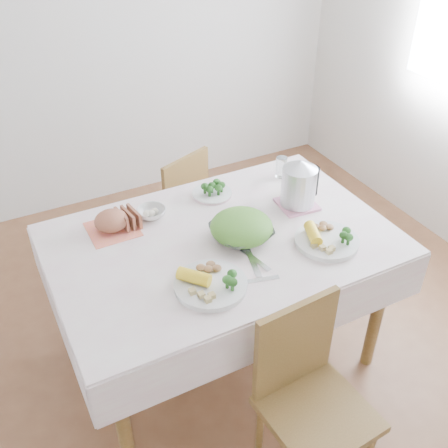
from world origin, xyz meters
name	(u,v)px	position (x,y,z in m)	size (l,w,h in m)	color
floor	(222,353)	(0.00, 0.00, 0.00)	(3.60, 3.60, 0.00)	brown
back_wall	(90,10)	(0.00, 1.80, 1.35)	(3.60, 3.60, 0.00)	silver
dining_table	(222,302)	(0.00, 0.00, 0.38)	(1.40, 0.90, 0.75)	brown
tablecloth	(222,239)	(0.00, 0.00, 0.76)	(1.50, 1.00, 0.01)	white
chair_near	(319,405)	(0.03, -0.75, 0.47)	(0.38, 0.38, 0.84)	brown
chair_far	(168,198)	(0.07, 0.85, 0.47)	(0.36, 0.36, 0.80)	brown
salad_bowl	(241,233)	(0.07, -0.04, 0.79)	(0.26, 0.26, 0.06)	white
dinner_plate_left	(211,285)	(-0.19, -0.26, 0.77)	(0.29, 0.29, 0.02)	white
dinner_plate_right	(327,241)	(0.39, -0.24, 0.77)	(0.28, 0.28, 0.02)	white
broccoli_plate	(212,193)	(0.12, 0.34, 0.77)	(0.20, 0.20, 0.02)	beige
napkin	(113,229)	(-0.41, 0.29, 0.76)	(0.22, 0.22, 0.00)	#EF7358
bread_loaf	(111,219)	(-0.41, 0.29, 0.82)	(0.15, 0.14, 0.09)	brown
fruit_bowl	(151,213)	(-0.22, 0.30, 0.78)	(0.13, 0.13, 0.04)	white
yellow_mug	(297,190)	(0.49, 0.14, 0.80)	(0.09, 0.09, 0.07)	#FFF928
glass_tumbler	(281,165)	(0.52, 0.34, 0.83)	(0.06, 0.06, 0.11)	white
pink_tray	(297,204)	(0.44, 0.07, 0.77)	(0.17, 0.17, 0.01)	pink
electric_kettle	(299,184)	(0.44, 0.07, 0.88)	(0.17, 0.17, 0.23)	#B2B5BA
fork_left	(254,258)	(0.05, -0.19, 0.76)	(0.02, 0.20, 0.00)	silver
fork_right	(252,261)	(0.04, -0.20, 0.76)	(0.02, 0.21, 0.00)	silver
knife	(256,280)	(-0.01, -0.31, 0.76)	(0.02, 0.19, 0.00)	silver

